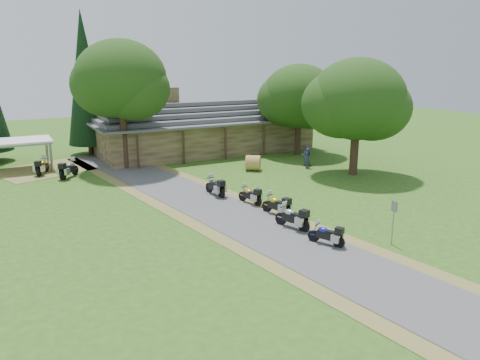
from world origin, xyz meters
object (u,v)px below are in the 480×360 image
motorcycle_carport_b (69,168)px  motorcycle_row_e (215,186)px  lodge (205,126)px  motorcycle_carport_a (42,166)px  carport (15,155)px  motorcycle_row_b (292,216)px  motorcycle_row_d (250,194)px  motorcycle_row_a (326,234)px  hay_bale (253,163)px  motorcycle_row_c (277,204)px

motorcycle_carport_b → motorcycle_row_e: bearing=-101.3°
lodge → motorcycle_carport_a: (-15.15, -2.84, -1.77)m
lodge → motorcycle_carport_a: bearing=-169.4°
lodge → carport: (-16.89, -0.33, -1.22)m
motorcycle_carport_a → motorcycle_row_b: bearing=-125.7°
motorcycle_row_b → motorcycle_row_d: motorcycle_row_b is taller
motorcycle_carport_a → lodge: bearing=-53.3°
motorcycle_row_b → motorcycle_carport_a: size_ratio=0.98×
motorcycle_row_d → motorcycle_carport_a: (-10.53, 14.40, 0.09)m
motorcycle_row_a → motorcycle_row_d: 7.60m
motorcycle_carport_a → hay_bale: motorcycle_carport_a is taller
motorcycle_carport_b → hay_bale: (13.52, -4.50, -0.11)m
motorcycle_row_a → motorcycle_row_d: size_ratio=0.96×
carport → motorcycle_row_a: bearing=-63.0°
motorcycle_row_a → motorcycle_carport_b: bearing=-2.1°
motorcycle_row_a → motorcycle_row_e: motorcycle_row_e is taller
motorcycle_row_a → motorcycle_row_d: (0.04, 7.60, 0.02)m
motorcycle_row_b → motorcycle_row_e: (-0.95, 7.58, -0.00)m
carport → motorcycle_row_b: 24.96m
lodge → motorcycle_row_b: 22.75m
motorcycle_row_d → motorcycle_carport_b: 15.16m
hay_bale → motorcycle_carport_a: bearing=156.5°
motorcycle_carport_b → motorcycle_row_c: bearing=-108.7°
motorcycle_row_b → motorcycle_row_c: bearing=-28.6°
lodge → motorcycle_row_b: lodge is taller
lodge → motorcycle_row_c: bearing=-102.4°
motorcycle_row_a → motorcycle_carport_b: motorcycle_carport_b is taller
motorcycle_row_b → motorcycle_row_d: size_ratio=1.12×
carport → motorcycle_row_e: 18.09m
carport → motorcycle_carport_a: (1.74, -2.51, -0.54)m
motorcycle_row_b → hay_bale: motorcycle_row_b is taller
lodge → carport: lodge is taller
motorcycle_row_c → motorcycle_carport_b: size_ratio=0.92×
motorcycle_row_e → carport: bearing=31.5°
lodge → motorcycle_row_a: (-4.66, -24.84, -1.88)m
carport → motorcycle_row_d: size_ratio=3.23×
motorcycle_row_e → motorcycle_carport_a: motorcycle_carport_a is taller
motorcycle_row_c → motorcycle_carport_a: (-10.79, 17.07, 0.02)m
carport → motorcycle_row_c: bearing=-56.9°
lodge → motorcycle_row_e: (-5.76, -14.58, -1.78)m
motorcycle_row_e → motorcycle_carport_a: 15.03m
motorcycle_row_c → motorcycle_carport_b: bearing=16.3°
lodge → motorcycle_row_d: bearing=-105.0°
motorcycle_row_e → hay_bale: bearing=-54.9°
carport → motorcycle_carport_a: size_ratio=2.83×
motorcycle_carport_a → motorcycle_row_c: bearing=-121.6°
carport → motorcycle_row_d: carport is taller
motorcycle_row_c → motorcycle_row_e: size_ratio=0.99×
motorcycle_row_c → hay_bale: size_ratio=1.57×
motorcycle_row_b → motorcycle_carport_a: bearing=11.0°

